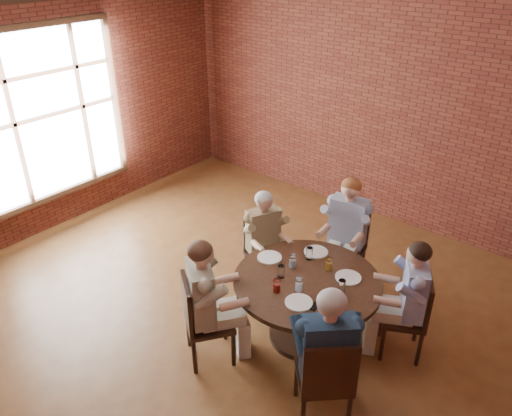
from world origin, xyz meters
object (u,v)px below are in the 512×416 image
Objects in this scene: chair_d at (200,317)px; diner_b at (346,233)px; dining_table at (306,297)px; diner_e at (325,355)px; diner_d at (208,302)px; chair_a at (412,313)px; chair_e at (326,378)px; diner_a at (406,300)px; chair_c at (262,249)px; chair_b at (347,241)px; diner_c at (265,242)px; smartphone at (315,306)px.

diner_b is at bearing -66.70° from chair_d.
diner_e reaches higher than dining_table.
chair_a is at bearing -103.75° from diner_d.
chair_e is (0.92, -1.88, -0.16)m from diner_b.
diner_e reaches higher than diner_a.
diner_b is 1.43× the size of chair_d.
diner_d reaches higher than chair_c.
diner_c reaches higher than chair_b.
dining_table is 1.55× the size of chair_d.
chair_b is at bearing -108.42° from diner_e.
diner_b is at bearing -149.55° from diner_a.
chair_e reaches higher than smartphone.
chair_a is 1.04m from smartphone.
chair_d reaches higher than smartphone.
diner_e is at bearing -46.88° from dining_table.
diner_e reaches higher than chair_c.
diner_d is at bearing -125.54° from dining_table.
diner_b reaches higher than chair_a.
diner_d is at bearing -76.86° from chair_a.
diner_d is at bearing -111.51° from diner_b.
chair_b is 2.05m from diner_d.
diner_a is 1.25m from diner_b.
chair_a is 2.00m from diner_d.
dining_table is 1.05m from chair_e.
diner_e is at bearing -74.97° from diner_b.
chair_a is at bearing 27.57° from dining_table.
dining_table is at bearing 127.54° from smartphone.
diner_e is at bearing -40.63° from chair_a.
diner_e is (1.24, 0.12, 0.01)m from diner_d.
diner_b is at bearing -107.77° from diner_e.
diner_e is (1.29, 0.19, 0.18)m from chair_d.
chair_c is at bearing 90.00° from diner_c.
dining_table is at bearing -90.00° from chair_d.
diner_a is at bearing -63.19° from diner_c.
diner_b is 1.49m from smartphone.
smartphone is at bearing -95.72° from chair_c.
chair_c is (-1.79, 0.00, -0.16)m from diner_a.
diner_c is at bearing -115.47° from chair_a.
chair_c is 0.16m from diner_c.
dining_table is at bearing -90.00° from diner_c.
chair_c is at bearing 154.13° from dining_table.
chair_c is (-0.71, -0.75, -0.03)m from chair_b.
diner_c is at bearing -41.60° from diner_d.
diner_e reaches higher than chair_b.
diner_e is at bearing -75.61° from chair_b.
dining_table is at bearing -90.00° from diner_e.
diner_c reaches higher than smartphone.
diner_a reaches higher than chair_b.
chair_d is 1.32m from diner_e.
dining_table is 1.08× the size of diner_d.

